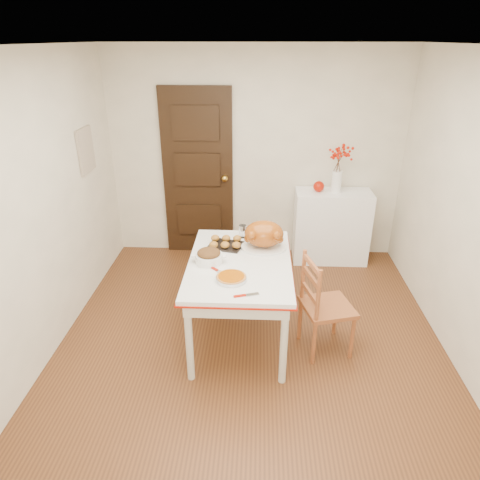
{
  "coord_description": "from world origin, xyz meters",
  "views": [
    {
      "loc": [
        0.05,
        -3.07,
        2.55
      ],
      "look_at": [
        -0.1,
        0.25,
        0.97
      ],
      "focal_mm": 32.06,
      "sensor_mm": 36.0,
      "label": 1
    }
  ],
  "objects_px": {
    "chair_oak": "(328,305)",
    "kitchen_table": "(240,300)",
    "pumpkin_pie": "(231,277)",
    "sideboard": "(331,227)",
    "turkey_platter": "(264,235)"
  },
  "relations": [
    {
      "from": "chair_oak",
      "to": "pumpkin_pie",
      "type": "distance_m",
      "value": 0.91
    },
    {
      "from": "kitchen_table",
      "to": "pumpkin_pie",
      "type": "xyz_separation_m",
      "value": [
        -0.05,
        -0.32,
        0.42
      ]
    },
    {
      "from": "kitchen_table",
      "to": "chair_oak",
      "type": "distance_m",
      "value": 0.78
    },
    {
      "from": "kitchen_table",
      "to": "pumpkin_pie",
      "type": "relative_size",
      "value": 5.34
    },
    {
      "from": "sideboard",
      "to": "kitchen_table",
      "type": "height_order",
      "value": "sideboard"
    },
    {
      "from": "turkey_platter",
      "to": "pumpkin_pie",
      "type": "height_order",
      "value": "turkey_platter"
    },
    {
      "from": "sideboard",
      "to": "chair_oak",
      "type": "distance_m",
      "value": 1.75
    },
    {
      "from": "chair_oak",
      "to": "pumpkin_pie",
      "type": "height_order",
      "value": "chair_oak"
    },
    {
      "from": "chair_oak",
      "to": "pumpkin_pie",
      "type": "xyz_separation_m",
      "value": [
        -0.82,
        -0.18,
        0.36
      ]
    },
    {
      "from": "sideboard",
      "to": "chair_oak",
      "type": "bearing_deg",
      "value": -99.2
    },
    {
      "from": "chair_oak",
      "to": "kitchen_table",
      "type": "bearing_deg",
      "value": 64.52
    },
    {
      "from": "sideboard",
      "to": "kitchen_table",
      "type": "xyz_separation_m",
      "value": [
        -1.05,
        -1.58,
        -0.05
      ]
    },
    {
      "from": "chair_oak",
      "to": "pumpkin_pie",
      "type": "relative_size",
      "value": 3.72
    },
    {
      "from": "kitchen_table",
      "to": "chair_oak",
      "type": "relative_size",
      "value": 1.44
    },
    {
      "from": "turkey_platter",
      "to": "chair_oak",
      "type": "bearing_deg",
      "value": -14.12
    }
  ]
}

